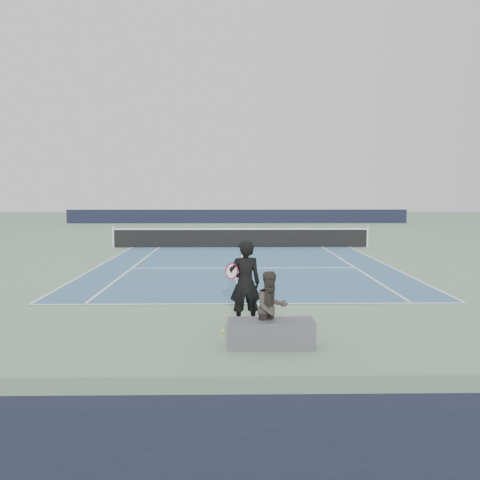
{
  "coord_description": "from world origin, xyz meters",
  "views": [
    {
      "loc": [
        -0.4,
        -23.37,
        2.83
      ],
      "look_at": [
        -0.15,
        -6.89,
        1.1
      ],
      "focal_mm": 35.0,
      "sensor_mm": 36.0,
      "label": 1
    }
  ],
  "objects_px": {
    "spectator_bench": "(271,320)",
    "tennis_player": "(245,283)",
    "tennis_net": "(241,237)",
    "tennis_ball": "(223,331)"
  },
  "relations": [
    {
      "from": "tennis_net",
      "to": "tennis_ball",
      "type": "height_order",
      "value": "tennis_net"
    },
    {
      "from": "spectator_bench",
      "to": "tennis_player",
      "type": "bearing_deg",
      "value": 108.17
    },
    {
      "from": "tennis_ball",
      "to": "spectator_bench",
      "type": "height_order",
      "value": "spectator_bench"
    },
    {
      "from": "tennis_player",
      "to": "tennis_ball",
      "type": "height_order",
      "value": "tennis_player"
    },
    {
      "from": "tennis_net",
      "to": "spectator_bench",
      "type": "xyz_separation_m",
      "value": [
        0.29,
        -15.11,
        -0.0
      ]
    },
    {
      "from": "tennis_player",
      "to": "spectator_bench",
      "type": "relative_size",
      "value": 1.12
    },
    {
      "from": "tennis_net",
      "to": "spectator_bench",
      "type": "distance_m",
      "value": 15.11
    },
    {
      "from": "tennis_player",
      "to": "spectator_bench",
      "type": "height_order",
      "value": "tennis_player"
    },
    {
      "from": "tennis_net",
      "to": "tennis_player",
      "type": "bearing_deg",
      "value": -90.63
    },
    {
      "from": "tennis_net",
      "to": "spectator_bench",
      "type": "bearing_deg",
      "value": -88.91
    }
  ]
}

